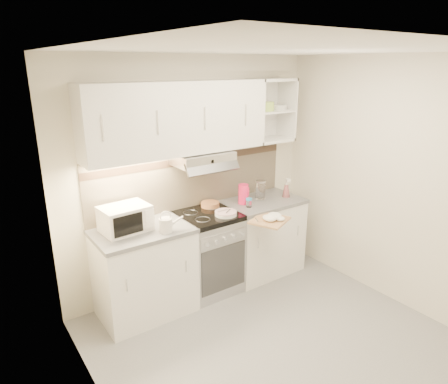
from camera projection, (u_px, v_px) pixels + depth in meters
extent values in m
plane|color=gray|center=(275.00, 341.00, 3.62)|extent=(3.00, 3.00, 0.00)
cube|color=beige|center=(192.00, 175.00, 4.33)|extent=(3.00, 0.04, 2.50)
cube|color=beige|center=(98.00, 263.00, 2.42)|extent=(0.04, 2.80, 2.50)
cube|color=beige|center=(390.00, 182.00, 4.06)|extent=(0.04, 2.80, 2.50)
cube|color=white|center=(288.00, 49.00, 2.86)|extent=(3.00, 2.80, 0.04)
cube|color=#C6B299|center=(193.00, 178.00, 4.33)|extent=(2.40, 0.02, 0.64)
cube|color=#36271D|center=(193.00, 160.00, 4.27)|extent=(2.40, 0.01, 0.08)
cube|color=white|center=(178.00, 118.00, 3.86)|extent=(1.90, 0.34, 0.70)
cube|color=white|center=(271.00, 110.00, 4.52)|extent=(0.50, 0.34, 0.70)
cylinder|color=#9DC34B|center=(266.00, 106.00, 4.46)|extent=(0.19, 0.19, 0.10)
cylinder|color=silver|center=(279.00, 107.00, 4.58)|extent=(0.18, 0.18, 0.06)
cube|color=#B7B7BC|center=(202.00, 158.00, 4.11)|extent=(0.60, 0.40, 0.12)
cube|color=white|center=(145.00, 273.00, 3.94)|extent=(0.90, 0.60, 0.86)
cube|color=slate|center=(142.00, 231.00, 3.80)|extent=(0.92, 0.62, 0.04)
cube|color=white|center=(261.00, 237.00, 4.76)|extent=(0.90, 0.60, 0.86)
cube|color=slate|center=(262.00, 202.00, 4.62)|extent=(0.92, 0.62, 0.04)
cube|color=#B7B7BC|center=(208.00, 254.00, 4.35)|extent=(0.60, 0.58, 0.85)
cube|color=black|center=(208.00, 215.00, 4.21)|extent=(0.60, 0.60, 0.05)
cube|color=silver|center=(125.00, 218.00, 3.73)|extent=(0.46, 0.35, 0.25)
cube|color=black|center=(132.00, 224.00, 3.61)|extent=(0.28, 0.04, 0.19)
cylinder|color=silver|center=(166.00, 225.00, 3.72)|extent=(0.12, 0.12, 0.13)
cone|color=silver|center=(175.00, 221.00, 3.76)|extent=(0.17, 0.06, 0.10)
torus|color=silver|center=(165.00, 217.00, 3.69)|extent=(0.11, 0.03, 0.11)
cylinder|color=silver|center=(226.00, 215.00, 4.15)|extent=(0.23, 0.23, 0.01)
cylinder|color=silver|center=(226.00, 213.00, 4.15)|extent=(0.23, 0.23, 0.01)
cylinder|color=silver|center=(226.00, 212.00, 4.14)|extent=(0.23, 0.23, 0.01)
cube|color=silver|center=(226.00, 211.00, 4.14)|extent=(0.15, 0.04, 0.01)
cylinder|color=#B96545|center=(210.00, 204.00, 4.40)|extent=(0.20, 0.20, 0.05)
cylinder|color=#FF1F58|center=(243.00, 194.00, 4.47)|extent=(0.11, 0.11, 0.22)
cube|color=#FF1F58|center=(248.00, 191.00, 4.47)|extent=(0.02, 0.03, 0.09)
cylinder|color=silver|center=(260.00, 190.00, 4.63)|extent=(0.11, 0.11, 0.20)
cylinder|color=#B7B7BC|center=(261.00, 181.00, 4.59)|extent=(0.12, 0.12, 0.02)
cylinder|color=silver|center=(249.00, 204.00, 4.38)|extent=(0.06, 0.06, 0.08)
cylinder|color=#288BC9|center=(249.00, 199.00, 4.37)|extent=(0.07, 0.07, 0.02)
cone|color=pink|center=(286.00, 191.00, 4.71)|extent=(0.09, 0.09, 0.15)
cube|color=tan|center=(270.00, 220.00, 4.09)|extent=(0.47, 0.45, 0.02)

